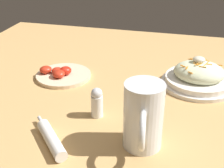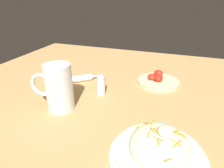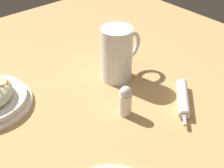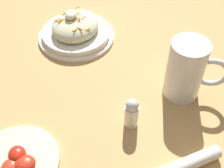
% 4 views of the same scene
% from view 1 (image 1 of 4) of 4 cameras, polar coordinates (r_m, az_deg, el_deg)
% --- Properties ---
extents(ground_plane, '(1.43, 1.43, 0.00)m').
position_cam_1_polar(ground_plane, '(0.89, 1.98, -4.57)').
color(ground_plane, tan).
extents(salad_plate, '(0.23, 0.23, 0.10)m').
position_cam_1_polar(salad_plate, '(1.04, 15.43, 1.32)').
color(salad_plate, white).
rests_on(salad_plate, ground_plane).
extents(beer_mug, '(0.09, 0.15, 0.16)m').
position_cam_1_polar(beer_mug, '(0.72, 5.66, -6.54)').
color(beer_mug, white).
rests_on(beer_mug, ground_plane).
extents(napkin_roll, '(0.13, 0.14, 0.03)m').
position_cam_1_polar(napkin_roll, '(0.76, -10.95, -9.79)').
color(napkin_roll, white).
rests_on(napkin_roll, ground_plane).
extents(tomato_plate, '(0.18, 0.18, 0.04)m').
position_cam_1_polar(tomato_plate, '(1.07, -9.09, 1.76)').
color(tomato_plate, beige).
rests_on(tomato_plate, ground_plane).
extents(salt_shaker, '(0.03, 0.03, 0.08)m').
position_cam_1_polar(salt_shaker, '(0.84, -2.75, -3.30)').
color(salt_shaker, white).
rests_on(salt_shaker, ground_plane).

